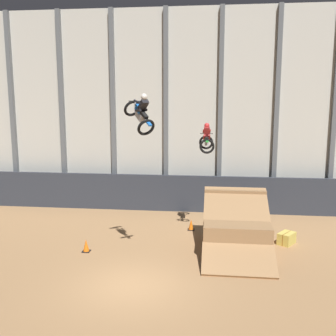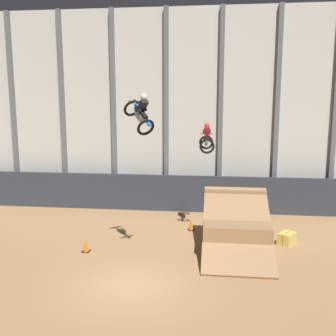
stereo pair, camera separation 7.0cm
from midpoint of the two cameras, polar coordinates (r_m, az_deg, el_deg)
The scene contains 9 objects.
ground_plane at distance 15.43m, azimuth -5.42°, elevation -16.68°, with size 60.00×60.00×0.00m, color #9E754C.
arena_back_wall at distance 24.96m, azimuth -0.12°, elevation 8.30°, with size 32.00×0.40×12.47m.
lower_barrier at distance 24.68m, azimuth -0.39°, elevation -3.65°, with size 31.36×0.20×2.29m.
dirt_ramp at distance 18.95m, azimuth 9.90°, elevation -8.70°, with size 3.02×4.93×2.68m.
rider_bike_left_air at distance 15.79m, azimuth -3.95°, elevation 7.97°, with size 1.60×1.77×1.70m.
rider_bike_right_air at distance 19.79m, azimuth 5.74°, elevation 4.10°, with size 0.81×1.78×1.46m.
traffic_cone_near_ramp at distance 18.77m, azimuth -11.71°, elevation -10.97°, with size 0.36×0.36×0.58m.
traffic_cone_arena_edge at distance 21.32m, azimuth 3.48°, elevation -8.24°, with size 0.36×0.36×0.58m.
hay_bale_trackside at distance 20.15m, azimuth 16.93°, elevation -9.75°, with size 1.01×1.08×0.57m.
Camera 2 is at (3.06, -13.49, 6.84)m, focal length 42.00 mm.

